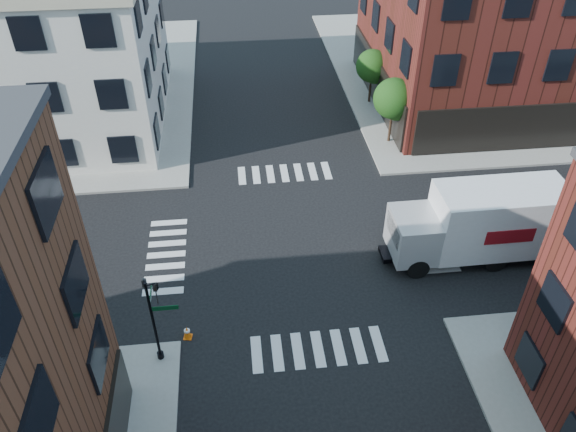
% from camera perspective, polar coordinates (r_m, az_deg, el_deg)
% --- Properties ---
extents(ground, '(120.00, 120.00, 0.00)m').
position_cam_1_polar(ground, '(30.14, 1.05, -2.97)').
color(ground, black).
rests_on(ground, ground).
extents(sidewalk_ne, '(30.00, 30.00, 0.15)m').
position_cam_1_polar(sidewalk_ne, '(53.51, 21.57, 13.81)').
color(sidewalk_ne, gray).
rests_on(sidewalk_ne, ground).
extents(sidewalk_nw, '(30.00, 30.00, 0.15)m').
position_cam_1_polar(sidewalk_nw, '(51.05, -26.88, 11.20)').
color(sidewalk_nw, gray).
rests_on(sidewalk_nw, ground).
extents(building_ne, '(25.00, 16.00, 12.00)m').
position_cam_1_polar(building_ne, '(47.23, 25.20, 17.69)').
color(building_ne, '#431810').
rests_on(building_ne, ground).
extents(tree_near, '(2.69, 2.69, 4.49)m').
position_cam_1_polar(tree_near, '(38.03, 10.77, 11.44)').
color(tree_near, black).
rests_on(tree_near, ground).
extents(tree_far, '(2.43, 2.43, 4.07)m').
position_cam_1_polar(tree_far, '(43.38, 8.63, 14.67)').
color(tree_far, black).
rests_on(tree_far, ground).
extents(signal_pole, '(1.29, 1.24, 4.60)m').
position_cam_1_polar(signal_pole, '(23.47, -13.47, -9.45)').
color(signal_pole, black).
rests_on(signal_pole, ground).
extents(box_truck, '(9.11, 2.91, 4.10)m').
position_cam_1_polar(box_truck, '(29.81, 19.12, -0.70)').
color(box_truck, silver).
rests_on(box_truck, ground).
extents(traffic_cone, '(0.42, 0.42, 0.68)m').
position_cam_1_polar(traffic_cone, '(25.85, -10.20, -11.56)').
color(traffic_cone, orange).
rests_on(traffic_cone, ground).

